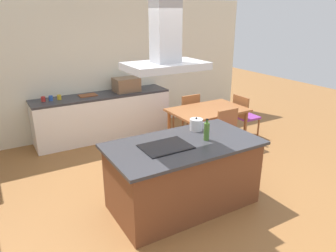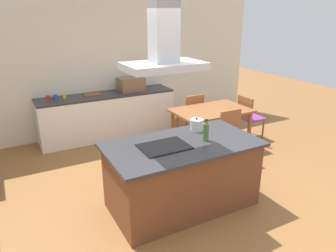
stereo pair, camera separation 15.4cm
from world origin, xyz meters
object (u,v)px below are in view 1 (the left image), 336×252
(cooktop, at_px, (166,147))
(cutting_board, at_px, (88,95))
(coffee_mug_red, at_px, (43,99))
(dining_table, at_px, (208,113))
(chair_at_right_end, at_px, (244,114))
(range_hood, at_px, (165,47))
(countertop_microwave, at_px, (126,85))
(coffee_mug_blue, at_px, (51,98))
(chair_facing_back_wall, at_px, (188,112))
(chair_facing_island, at_px, (231,132))
(tea_kettle, at_px, (196,124))
(coffee_mug_yellow, at_px, (59,97))
(olive_oil_bottle, at_px, (207,131))

(cooktop, height_order, cutting_board, cutting_board)
(coffee_mug_red, height_order, dining_table, coffee_mug_red)
(chair_at_right_end, xyz_separation_m, range_hood, (-2.64, -1.41, 1.59))
(countertop_microwave, distance_m, coffee_mug_red, 1.63)
(cutting_board, height_order, range_hood, range_hood)
(coffee_mug_blue, relative_size, chair_facing_back_wall, 0.10)
(cooktop, height_order, chair_facing_island, cooktop)
(coffee_mug_blue, distance_m, chair_facing_back_wall, 2.67)
(cutting_board, bearing_deg, chair_facing_back_wall, -25.56)
(chair_facing_back_wall, xyz_separation_m, chair_at_right_end, (0.92, -0.67, 0.00))
(coffee_mug_red, bearing_deg, cutting_board, -0.51)
(tea_kettle, distance_m, chair_facing_island, 1.24)
(cutting_board, bearing_deg, cooktop, -88.59)
(coffee_mug_yellow, height_order, range_hood, range_hood)
(cooktop, distance_m, coffee_mug_blue, 3.03)
(dining_table, bearing_deg, cooktop, -140.72)
(coffee_mug_yellow, height_order, chair_facing_back_wall, coffee_mug_yellow)
(coffee_mug_red, bearing_deg, chair_facing_back_wall, -18.28)
(chair_facing_back_wall, bearing_deg, dining_table, -90.00)
(chair_facing_back_wall, bearing_deg, coffee_mug_red, 161.72)
(tea_kettle, bearing_deg, coffee_mug_blue, 118.47)
(cooktop, xyz_separation_m, coffee_mug_red, (-0.90, 2.94, 0.04))
(olive_oil_bottle, relative_size, range_hood, 0.32)
(cooktop, bearing_deg, cutting_board, 91.41)
(olive_oil_bottle, height_order, chair_facing_back_wall, olive_oil_bottle)
(coffee_mug_blue, bearing_deg, coffee_mug_yellow, -4.95)
(chair_facing_island, relative_size, chair_at_right_end, 1.00)
(tea_kettle, distance_m, countertop_microwave, 2.58)
(coffee_mug_red, xyz_separation_m, dining_table, (2.62, -1.53, -0.28))
(countertop_microwave, distance_m, range_hood, 3.16)
(cooktop, xyz_separation_m, countertop_microwave, (0.73, 2.88, 0.13))
(dining_table, bearing_deg, range_hood, -140.72)
(cooktop, bearing_deg, olive_oil_bottle, -6.51)
(coffee_mug_yellow, bearing_deg, chair_facing_island, -42.99)
(cutting_board, bearing_deg, chair_facing_island, -50.67)
(chair_facing_back_wall, bearing_deg, cooktop, -129.70)
(cooktop, height_order, olive_oil_bottle, olive_oil_bottle)
(coffee_mug_yellow, bearing_deg, cutting_board, 0.99)
(chair_facing_back_wall, bearing_deg, tea_kettle, -120.78)
(chair_facing_back_wall, bearing_deg, chair_facing_island, -90.00)
(cooktop, distance_m, olive_oil_bottle, 0.58)
(olive_oil_bottle, xyz_separation_m, coffee_mug_red, (-1.47, 3.00, -0.08))
(olive_oil_bottle, xyz_separation_m, countertop_microwave, (0.16, 2.94, 0.02))
(tea_kettle, height_order, olive_oil_bottle, olive_oil_bottle)
(chair_at_right_end, bearing_deg, coffee_mug_blue, 155.84)
(dining_table, distance_m, chair_at_right_end, 0.93)
(cutting_board, relative_size, chair_facing_back_wall, 0.38)
(olive_oil_bottle, relative_size, chair_facing_island, 0.32)
(dining_table, relative_size, chair_at_right_end, 1.57)
(cooktop, distance_m, chair_facing_back_wall, 2.72)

